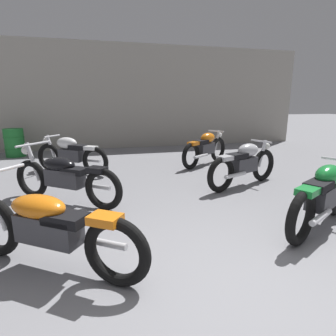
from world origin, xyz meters
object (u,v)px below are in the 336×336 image
Objects in this scene: motorcycle_left_row_1 at (64,177)px; motorcycle_right_row_0 at (323,195)px; motorcycle_right_row_2 at (206,148)px; motorcycle_left_row_2 at (71,154)px; motorcycle_right_row_1 at (244,163)px; motorcycle_left_row_0 at (48,227)px; oil_drum at (15,143)px.

motorcycle_left_row_1 is 1.00× the size of motorcycle_right_row_0.
motorcycle_right_row_2 is at bearing 90.88° from motorcycle_right_row_0.
motorcycle_left_row_1 is at bearing 151.74° from motorcycle_right_row_0.
motorcycle_right_row_1 is at bearing -29.24° from motorcycle_left_row_2.
motorcycle_left_row_1 is 3.91m from motorcycle_right_row_2.
motorcycle_left_row_0 reaches higher than motorcycle_right_row_0.
motorcycle_left_row_1 is at bearing -67.58° from oil_drum.
motorcycle_left_row_1 is at bearing -88.34° from motorcycle_left_row_2.
motorcycle_left_row_0 is 3.86m from motorcycle_right_row_1.
motorcycle_left_row_2 and motorcycle_right_row_2 have the same top height.
motorcycle_right_row_0 reaches higher than oil_drum.
motorcycle_left_row_0 is 3.92m from motorcycle_left_row_2.
motorcycle_right_row_1 is at bearing -40.61° from oil_drum.
motorcycle_left_row_2 is at bearing 91.46° from motorcycle_left_row_0.
motorcycle_left_row_0 is 1.10× the size of motorcycle_left_row_2.
oil_drum is (-5.23, 4.49, -0.03)m from motorcycle_right_row_1.
motorcycle_right_row_0 is 2.11× the size of oil_drum.
motorcycle_left_row_2 is at bearing 91.66° from motorcycle_left_row_1.
motorcycle_right_row_0 is (3.43, -3.83, 0.00)m from motorcycle_left_row_2.
oil_drum is at bearing 154.09° from motorcycle_right_row_2.
motorcycle_right_row_1 is at bearing 31.59° from motorcycle_left_row_0.
motorcycle_right_row_2 is (3.27, 3.98, 0.01)m from motorcycle_left_row_0.
motorcycle_left_row_2 is at bearing -54.55° from oil_drum.
oil_drum is at bearing 129.39° from motorcycle_right_row_0.
motorcycle_left_row_0 is 6.79m from oil_drum.
motorcycle_left_row_1 is 3.83m from motorcycle_right_row_0.
oil_drum is (-1.94, 6.51, -0.03)m from motorcycle_left_row_0.
motorcycle_left_row_2 is 5.14m from motorcycle_right_row_0.
motorcycle_right_row_2 is (3.37, 0.06, 0.00)m from motorcycle_left_row_2.
oil_drum is at bearing 125.45° from motorcycle_left_row_2.
motorcycle_left_row_1 is 1.07× the size of motorcycle_right_row_2.
oil_drum is at bearing 112.42° from motorcycle_left_row_1.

